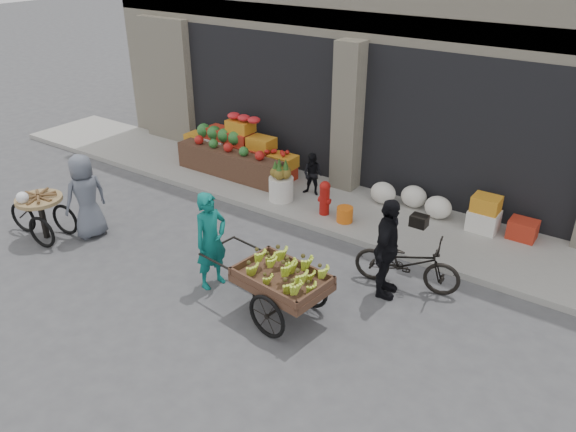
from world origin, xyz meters
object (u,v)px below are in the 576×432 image
Objects in this scene: banana_cart at (279,276)px; vendor_grey at (86,196)px; fire_hydrant at (325,197)px; tricycle_cart at (41,211)px; vendor_woman at (211,241)px; orange_bucket at (345,214)px; seated_person at (313,174)px; bicycle at (407,263)px; cyclist at (387,249)px; pineapple_bin at (281,189)px.

banana_cart is 4.41m from vendor_grey.
tricycle_cart reaches higher than fire_hydrant.
tricycle_cart is at bearing 109.48° from vendor_woman.
orange_bucket is 1.42m from seated_person.
vendor_woman is 1.01× the size of vendor_grey.
tricycle_cart is 0.88m from vendor_grey.
vendor_grey reaches higher than fire_hydrant.
seated_person is 3.61m from bicycle.
cyclist is at bearing 115.05° from vendor_grey.
cyclist is at bearing -38.01° from fire_hydrant.
seated_person is at bearing 16.23° from vendor_woman.
cyclist reaches higher than vendor_grey.
seated_person is at bearing 56.31° from pineapple_bin.
vendor_woman is at bearing -93.29° from seated_person.
fire_hydrant is 0.30× the size of banana_cart.
seated_person is (0.40, 0.60, 0.21)m from pineapple_bin.
tricycle_cart is (-4.43, -3.62, 0.30)m from orange_bucket.
vendor_woman is 0.99× the size of cyclist.
banana_cart is at bearing 100.61° from vendor_grey.
banana_cart reaches higher than pineapple_bin.
cyclist reaches higher than tricycle_cart.
fire_hydrant is at bearing 116.48° from banana_cart.
vendor_grey is at bearing 101.12° from vendor_woman.
vendor_woman is 3.03m from vendor_grey.
orange_bucket is 0.19× the size of vendor_woman.
pineapple_bin is at bearing 56.91° from bicycle.
orange_bucket is at bearing 44.38° from bicycle.
pineapple_bin is at bearing 49.97° from cyclist.
tricycle_cart is at bearing -38.44° from vendor_grey.
vendor_grey reaches higher than pineapple_bin.
banana_cart is at bearing 133.64° from bicycle.
vendor_grey is 0.95× the size of bicycle.
fire_hydrant is 0.43× the size of vendor_woman.
banana_cart is at bearing -74.14° from seated_person.
seated_person is at bearing 122.53° from banana_cart.
bicycle is (3.05, -1.93, -0.13)m from seated_person.
fire_hydrant reaches higher than pineapple_bin.
tricycle_cart is at bearing 96.14° from cyclist.
vendor_woman is (0.43, -3.68, 0.24)m from seated_person.
vendor_woman is at bearing 101.90° from vendor_grey.
vendor_grey is at bearing -136.61° from fire_hydrant.
orange_bucket is at bearing -5.71° from fire_hydrant.
vendor_grey is (-3.03, -0.08, -0.01)m from vendor_woman.
pineapple_bin is at bearing 24.65° from vendor_woman.
fire_hydrant is 2.68m from bicycle.
pineapple_bin is 3.22m from vendor_woman.
fire_hydrant is at bearing 34.37° from tricycle_cart.
cyclist is (-0.20, -0.40, 0.38)m from bicycle.
seated_person reaches higher than fire_hydrant.
seated_person is 3.69m from cyclist.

